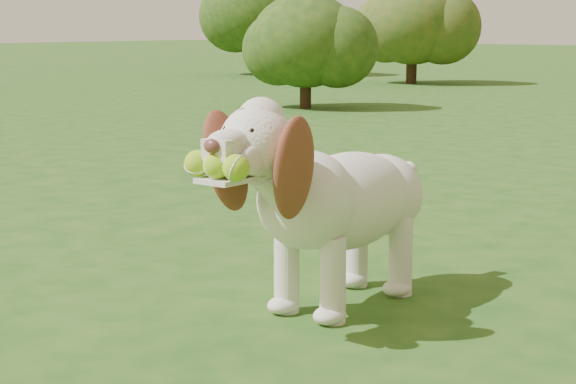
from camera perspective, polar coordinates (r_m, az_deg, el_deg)
The scene contains 5 objects.
ground at distance 3.01m, azimuth 0.01°, elevation -8.08°, with size 80.00×80.00×0.00m, color #1B4814.
dog at distance 3.12m, azimuth 2.53°, elevation -0.16°, with size 0.39×1.10×0.72m.
shrub_a at distance 10.79m, azimuth 1.05°, elevation 8.95°, with size 1.23×1.23×1.27m.
shrub_e at distance 15.44m, azimuth 7.39°, elevation 10.02°, with size 1.61×1.61×1.67m.
shrub_g at distance 17.97m, azimuth -1.55°, elevation 10.89°, with size 2.03×2.03×2.11m.
Camera 1 is at (1.80, -2.23, 0.93)m, focal length 60.00 mm.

